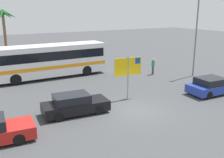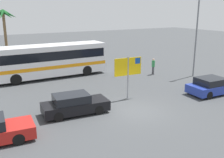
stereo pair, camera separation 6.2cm
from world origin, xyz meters
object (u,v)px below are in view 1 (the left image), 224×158
car_blue (212,86)px  pedestrian_crossing_lot (153,65)px  car_black (75,104)px  ferry_sign (129,68)px  bus_front_coach (49,59)px

car_blue → pedestrian_crossing_lot: 7.29m
car_black → pedestrian_crossing_lot: size_ratio=2.61×
car_blue → ferry_sign: bearing=162.9°
bus_front_coach → pedestrian_crossing_lot: 10.39m
bus_front_coach → pedestrian_crossing_lot: bearing=-24.0°
bus_front_coach → car_blue: bus_front_coach is taller
ferry_sign → bus_front_coach: bearing=112.7°
ferry_sign → pedestrian_crossing_lot: 8.10m
ferry_sign → pedestrian_crossing_lot: (6.31, 4.89, -1.35)m
pedestrian_crossing_lot → bus_front_coach: bearing=167.5°
ferry_sign → pedestrian_crossing_lot: size_ratio=1.93×
ferry_sign → car_blue: size_ratio=0.79×
car_black → pedestrian_crossing_lot: pedestrian_crossing_lot is taller
car_black → car_blue: same height
bus_front_coach → car_black: bus_front_coach is taller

